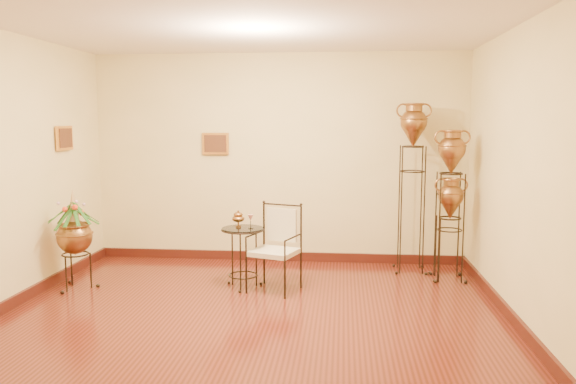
# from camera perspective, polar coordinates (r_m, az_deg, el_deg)

# --- Properties ---
(ground) EXTENTS (5.00, 5.00, 0.00)m
(ground) POSITION_cam_1_polar(r_m,az_deg,el_deg) (5.42, -4.09, -13.33)
(ground) COLOR maroon
(ground) RESTS_ON ground
(room_shell) EXTENTS (5.02, 5.02, 2.81)m
(room_shell) POSITION_cam_1_polar(r_m,az_deg,el_deg) (5.09, -4.32, 5.29)
(room_shell) COLOR #F5E29E
(room_shell) RESTS_ON ground
(amphora_tall) EXTENTS (0.53, 0.53, 2.15)m
(amphora_tall) POSITION_cam_1_polar(r_m,az_deg,el_deg) (7.21, 12.48, 0.63)
(amphora_tall) COLOR black
(amphora_tall) RESTS_ON ground
(amphora_mid) EXTENTS (0.42, 0.42, 1.83)m
(amphora_mid) POSITION_cam_1_polar(r_m,az_deg,el_deg) (6.98, 16.13, -1.14)
(amphora_mid) COLOR black
(amphora_mid) RESTS_ON ground
(amphora_short) EXTENTS (0.46, 0.46, 1.26)m
(amphora_short) POSITION_cam_1_polar(r_m,az_deg,el_deg) (6.99, 16.10, -3.58)
(amphora_short) COLOR black
(amphora_short) RESTS_ON ground
(planter_urn) EXTENTS (0.82, 0.82, 1.16)m
(planter_urn) POSITION_cam_1_polar(r_m,az_deg,el_deg) (6.81, -20.89, -3.86)
(planter_urn) COLOR black
(planter_urn) RESTS_ON ground
(armchair) EXTENTS (0.68, 0.66, 0.97)m
(armchair) POSITION_cam_1_polar(r_m,az_deg,el_deg) (6.30, -1.44, -5.76)
(armchair) COLOR black
(armchair) RESTS_ON ground
(side_table) EXTENTS (0.49, 0.49, 0.88)m
(side_table) POSITION_cam_1_polar(r_m,az_deg,el_deg) (6.48, -4.60, -6.54)
(side_table) COLOR black
(side_table) RESTS_ON ground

